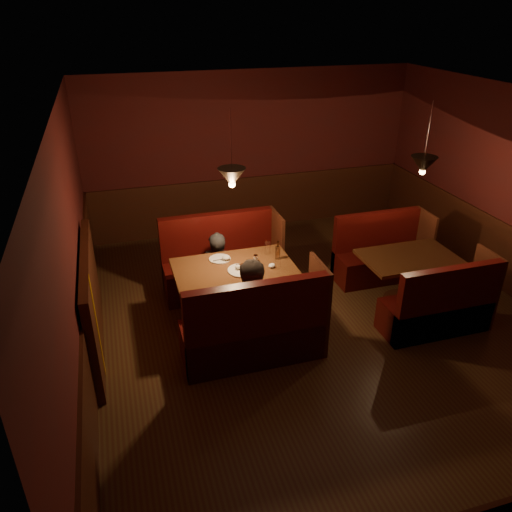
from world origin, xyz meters
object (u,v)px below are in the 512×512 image
object	(u,v)px
diner_b	(255,295)
second_bench_far	(380,257)
diner_a	(217,255)
second_table	(407,268)
main_bench_near	(256,334)
second_bench_near	(440,310)
main_table	(235,279)
main_bench_far	(222,267)

from	to	relation	value
diner_b	second_bench_far	bearing A→B (deg)	15.85
diner_b	diner_a	bearing A→B (deg)	84.97
second_table	second_bench_far	size ratio (longest dim) A/B	0.90
second_table	diner_a	size ratio (longest dim) A/B	0.94
main_bench_near	second_bench_near	bearing A→B (deg)	-2.78
main_table	main_bench_near	xyz separation A→B (m)	(0.02, -0.89, -0.27)
main_bench_far	second_table	size ratio (longest dim) A/B	1.31
main_bench_far	second_bench_near	xyz separation A→B (m)	(2.47, -1.90, -0.04)
diner_b	second_table	bearing A→B (deg)	-0.45
second_bench_near	main_bench_near	bearing A→B (deg)	177.22
second_table	diner_a	distance (m)	2.70
main_table	diner_a	world-z (taller)	diner_a
second_bench_far	second_bench_near	size ratio (longest dim) A/B	1.00
main_bench_far	second_bench_near	distance (m)	3.11
second_bench_far	second_table	bearing A→B (deg)	-92.20
second_table	diner_b	size ratio (longest dim) A/B	0.82
main_table	second_table	xyz separation A→B (m)	(2.45, -0.22, -0.10)
main_bench_far	main_table	bearing A→B (deg)	-91.19
main_bench_near	diner_a	size ratio (longest dim) A/B	1.24
main_bench_far	diner_b	world-z (taller)	diner_b
main_bench_near	second_table	bearing A→B (deg)	15.30
diner_a	main_bench_near	bearing A→B (deg)	117.26
main_table	diner_a	bearing A→B (deg)	97.89
second_bench_far	second_bench_near	bearing A→B (deg)	-90.00
main_table	main_bench_far	xyz separation A→B (m)	(0.02, 0.89, -0.27)
second_bench_far	diner_b	bearing A→B (deg)	-152.42
main_table	diner_b	size ratio (longest dim) A/B	0.98
second_table	main_table	bearing A→B (deg)	174.81
diner_b	second_bench_near	bearing A→B (deg)	-19.04
second_table	second_bench_far	world-z (taller)	second_bench_far
main_table	diner_a	distance (m)	0.67
main_bench_far	diner_a	world-z (taller)	diner_a
main_bench_near	diner_a	xyz separation A→B (m)	(-0.11, 1.55, 0.32)
main_table	second_bench_near	size ratio (longest dim) A/B	1.08
main_bench_near	main_table	bearing A→B (deg)	91.19
second_bench_far	second_bench_near	xyz separation A→B (m)	(0.00, -1.57, 0.00)
main_table	second_bench_far	world-z (taller)	main_table
main_bench_far	main_bench_near	bearing A→B (deg)	-90.00
second_table	diner_b	xyz separation A→B (m)	(-2.39, -0.48, 0.25)
main_table	second_bench_far	distance (m)	2.57
second_bench_far	main_bench_far	bearing A→B (deg)	172.52
second_bench_far	diner_b	world-z (taller)	diner_b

